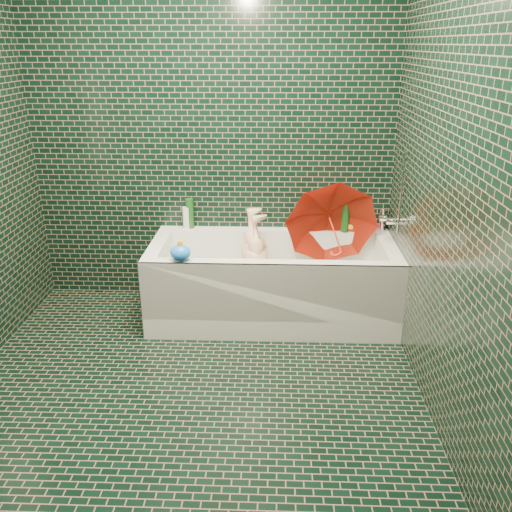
{
  "coord_description": "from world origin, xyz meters",
  "views": [
    {
      "loc": [
        0.47,
        -2.48,
        1.84
      ],
      "look_at": [
        0.34,
        0.82,
        0.54
      ],
      "focal_mm": 38.0,
      "sensor_mm": 36.0,
      "label": 1
    }
  ],
  "objects_px": {
    "child": "(258,275)",
    "umbrella": "(334,232)",
    "rubber_duck": "(352,226)",
    "bath_toy": "(180,253)",
    "bathtub": "(272,290)"
  },
  "relations": [
    {
      "from": "bathtub",
      "to": "umbrella",
      "type": "bearing_deg",
      "value": 10.05
    },
    {
      "from": "rubber_duck",
      "to": "bath_toy",
      "type": "bearing_deg",
      "value": -130.13
    },
    {
      "from": "child",
      "to": "bath_toy",
      "type": "relative_size",
      "value": 5.69
    },
    {
      "from": "child",
      "to": "umbrella",
      "type": "relative_size",
      "value": 1.48
    },
    {
      "from": "rubber_duck",
      "to": "umbrella",
      "type": "bearing_deg",
      "value": -99.92
    },
    {
      "from": "umbrella",
      "to": "rubber_duck",
      "type": "relative_size",
      "value": 5.52
    },
    {
      "from": "bathtub",
      "to": "bath_toy",
      "type": "bearing_deg",
      "value": -151.99
    },
    {
      "from": "umbrella",
      "to": "child",
      "type": "bearing_deg",
      "value": -176.79
    },
    {
      "from": "child",
      "to": "bath_toy",
      "type": "xyz_separation_m",
      "value": [
        -0.48,
        -0.34,
        0.3
      ]
    },
    {
      "from": "rubber_duck",
      "to": "bath_toy",
      "type": "distance_m",
      "value": 1.32
    },
    {
      "from": "bathtub",
      "to": "rubber_duck",
      "type": "xyz_separation_m",
      "value": [
        0.58,
        0.33,
        0.38
      ]
    },
    {
      "from": "bathtub",
      "to": "child",
      "type": "bearing_deg",
      "value": 162.48
    },
    {
      "from": "bath_toy",
      "to": "umbrella",
      "type": "bearing_deg",
      "value": -1.88
    },
    {
      "from": "child",
      "to": "rubber_duck",
      "type": "relative_size",
      "value": 8.18
    },
    {
      "from": "rubber_duck",
      "to": "child",
      "type": "bearing_deg",
      "value": -135.33
    }
  ]
}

